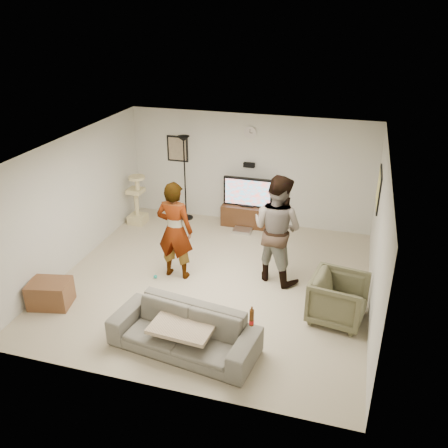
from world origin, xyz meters
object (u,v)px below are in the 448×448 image
(tv, at_px, (248,192))
(person_right, at_px, (277,229))
(person_left, at_px, (175,231))
(beer_bottle, at_px, (252,318))
(tv_stand, at_px, (247,215))
(floor_lamp, at_px, (185,179))
(side_table, at_px, (50,293))
(sofa, at_px, (184,331))
(armchair, at_px, (338,299))
(cat_tree, at_px, (136,199))

(tv, distance_m, person_right, 2.33)
(person_left, relative_size, beer_bottle, 7.42)
(tv_stand, distance_m, floor_lamp, 1.66)
(person_right, bearing_deg, tv_stand, -40.09)
(tv, relative_size, side_table, 1.67)
(floor_lamp, bearing_deg, tv_stand, 1.06)
(sofa, bearing_deg, armchair, 41.01)
(floor_lamp, height_order, armchair, floor_lamp)
(floor_lamp, xyz_separation_m, cat_tree, (-0.98, -0.56, -0.40))
(cat_tree, xyz_separation_m, sofa, (2.59, -3.84, -0.27))
(tv_stand, distance_m, armchair, 3.79)
(tv_stand, height_order, floor_lamp, floor_lamp)
(person_left, bearing_deg, side_table, 43.71)
(beer_bottle, bearing_deg, tv, 104.20)
(person_right, relative_size, armchair, 2.34)
(tv, xyz_separation_m, floor_lamp, (-1.48, -0.03, 0.18))
(person_left, height_order, person_right, person_right)
(floor_lamp, relative_size, sofa, 0.91)
(armchair, bearing_deg, side_table, 110.33)
(person_left, distance_m, sofa, 2.19)
(tv, height_order, floor_lamp, floor_lamp)
(floor_lamp, distance_m, beer_bottle, 5.11)
(cat_tree, xyz_separation_m, person_left, (1.72, -1.92, 0.34))
(tv, distance_m, side_table, 4.72)
(tv_stand, xyz_separation_m, cat_tree, (-2.46, -0.59, 0.34))
(tv_stand, relative_size, floor_lamp, 0.58)
(floor_lamp, relative_size, armchair, 2.31)
(sofa, distance_m, side_table, 2.59)
(sofa, bearing_deg, beer_bottle, 8.05)
(armchair, height_order, side_table, armchair)
(tv_stand, relative_size, armchair, 1.35)
(floor_lamp, height_order, side_table, floor_lamp)
(tv, relative_size, floor_lamp, 0.56)
(tv, distance_m, cat_tree, 2.54)
(person_left, height_order, armchair, person_left)
(side_table, bearing_deg, tv_stand, 58.69)
(cat_tree, relative_size, person_left, 0.63)
(floor_lamp, height_order, person_right, person_right)
(tv_stand, height_order, sofa, sofa)
(floor_lamp, height_order, beer_bottle, floor_lamp)
(armchair, bearing_deg, cat_tree, 71.11)
(floor_lamp, relative_size, person_left, 1.06)
(floor_lamp, relative_size, cat_tree, 1.69)
(side_table, bearing_deg, armchair, 11.34)
(tv_stand, relative_size, tv, 1.04)
(armchair, bearing_deg, sofa, 131.95)
(person_right, relative_size, side_table, 3.01)
(person_left, bearing_deg, sofa, 116.62)
(floor_lamp, bearing_deg, cat_tree, -150.37)
(armchair, bearing_deg, beer_bottle, 150.04)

